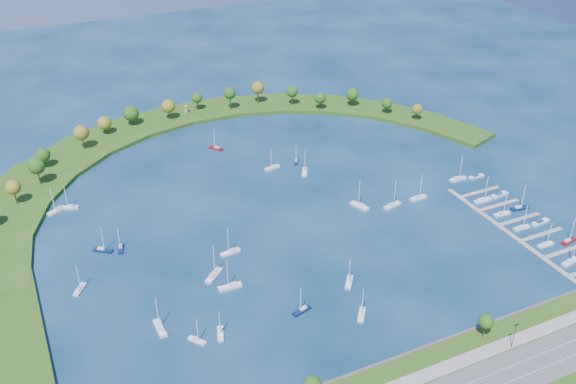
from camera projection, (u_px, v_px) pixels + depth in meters
name	position (u px, v px, depth m)	size (l,w,h in m)	color
ground	(283.00, 207.00, 291.18)	(700.00, 700.00, 0.00)	#06253C
breakwater	(155.00, 179.00, 311.59)	(286.74, 247.64, 2.00)	#2A4F15
breakwater_trees	(180.00, 121.00, 348.46)	(237.78, 91.79, 14.40)	#382314
harbor_tower	(186.00, 109.00, 377.67)	(2.60, 2.60, 4.28)	gray
dock_system	(522.00, 229.00, 274.88)	(24.28, 82.00, 1.60)	gray
moored_boat_0	(57.00, 210.00, 287.15)	(9.02, 6.39, 13.08)	white
moored_boat_1	(70.00, 207.00, 289.69)	(8.27, 4.93, 11.75)	white
moored_boat_2	(349.00, 281.00, 243.26)	(6.64, 7.71, 11.75)	white
moored_boat_3	(362.00, 314.00, 227.25)	(6.38, 7.48, 11.37)	white
moored_boat_4	(216.00, 148.00, 341.38)	(6.52, 7.68, 11.65)	maroon
moored_boat_5	(230.00, 252.00, 259.72)	(8.68, 3.45, 12.41)	white
moored_boat_6	(121.00, 248.00, 262.24)	(3.63, 7.30, 10.33)	#0B1C44
moored_boat_7	(160.00, 328.00, 221.03)	(2.79, 9.31, 13.61)	white
moored_boat_8	(360.00, 205.00, 290.55)	(5.83, 9.76, 13.87)	white
moored_boat_9	(392.00, 205.00, 290.98)	(9.32, 4.38, 13.22)	white
moored_boat_10	(296.00, 161.00, 328.09)	(5.03, 6.57, 9.68)	#0B1C44
moored_boat_11	(197.00, 340.00, 216.06)	(5.52, 6.52, 9.88)	white
moored_boat_12	(230.00, 286.00, 240.65)	(9.07, 2.89, 13.19)	white
moored_boat_13	(418.00, 197.00, 296.82)	(8.59, 2.85, 12.44)	white
moored_boat_14	(214.00, 275.00, 246.49)	(8.80, 8.28, 13.89)	white
moored_boat_15	(302.00, 310.00, 229.15)	(7.74, 4.03, 10.96)	#0B1C44
moored_boat_16	(80.00, 289.00, 239.43)	(6.04, 7.48, 11.17)	white
moored_boat_17	(272.00, 167.00, 322.53)	(8.27, 3.56, 11.78)	white
moored_boat_18	(220.00, 333.00, 218.92)	(4.30, 7.61, 10.79)	white
moored_boat_19	(103.00, 250.00, 261.00)	(7.88, 6.68, 11.95)	#0B1C44
moored_boat_20	(305.00, 171.00, 318.70)	(6.39, 8.74, 12.75)	white
docked_boat_0	(570.00, 261.00, 254.07)	(8.92, 3.85, 12.70)	white
docked_boat_2	(546.00, 244.00, 264.43)	(7.58, 2.37, 11.04)	white
docked_boat_3	(569.00, 240.00, 266.60)	(7.90, 3.29, 11.26)	maroon
docked_boat_4	(522.00, 227.00, 275.31)	(7.86, 2.38, 11.47)	white
docked_boat_5	(540.00, 222.00, 279.09)	(9.23, 3.35, 1.84)	white
docked_boat_6	(502.00, 213.00, 284.84)	(7.91, 2.69, 11.44)	white
docked_boat_7	(520.00, 208.00, 289.03)	(8.53, 3.44, 12.19)	#0B1C44
docked_boat_8	(483.00, 200.00, 294.87)	(8.84, 2.50, 12.98)	white
docked_boat_9	(500.00, 195.00, 299.38)	(9.38, 3.56, 1.87)	white
docked_boat_10	(458.00, 178.00, 312.30)	(8.80, 2.76, 12.82)	white
docked_boat_11	(476.00, 176.00, 314.76)	(8.09, 2.27, 1.65)	white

